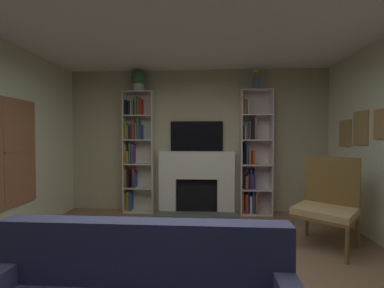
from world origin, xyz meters
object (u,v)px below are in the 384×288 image
object	(u,v)px
vase_with_flowers	(256,83)
coffee_table	(157,263)
potted_plant	(138,80)
armchair	(327,202)
bookshelf_left	(136,149)
fireplace	(197,180)
bookshelf_right	(252,158)
tv	(197,136)

from	to	relation	value
vase_with_flowers	coffee_table	distance (m)	3.61
potted_plant	coffee_table	bearing A→B (deg)	-72.04
armchair	coffee_table	bearing A→B (deg)	-147.30
bookshelf_left	potted_plant	bearing A→B (deg)	-39.48
fireplace	bookshelf_left	distance (m)	1.29
fireplace	coffee_table	world-z (taller)	fireplace
bookshelf_right	coffee_table	bearing A→B (deg)	-115.23
bookshelf_left	potted_plant	xyz separation A→B (m)	(0.06, -0.05, 1.30)
tv	bookshelf_right	distance (m)	1.11
fireplace	tv	size ratio (longest dim) A/B	1.53
tv	coffee_table	distance (m)	2.99
tv	bookshelf_left	distance (m)	1.18
potted_plant	armchair	world-z (taller)	potted_plant
potted_plant	coffee_table	xyz separation A→B (m)	(0.86, -2.65, -2.15)
bookshelf_right	potted_plant	size ratio (longest dim) A/B	5.74
tv	potted_plant	bearing A→B (deg)	-173.73
potted_plant	armchair	distance (m)	3.70
fireplace	potted_plant	size ratio (longest dim) A/B	3.82
bookshelf_left	bookshelf_right	bearing A→B (deg)	-0.40
fireplace	bookshelf_right	xyz separation A→B (m)	(1.03, -0.01, 0.43)
bookshelf_right	potted_plant	xyz separation A→B (m)	(-2.12, -0.03, 1.46)
bookshelf_right	potted_plant	bearing A→B (deg)	-179.10
potted_plant	vase_with_flowers	bearing A→B (deg)	-0.04
bookshelf_right	coffee_table	xyz separation A→B (m)	(-1.26, -2.68, -0.69)
tv	potted_plant	xyz separation A→B (m)	(-1.09, -0.12, 1.05)
fireplace	armchair	size ratio (longest dim) A/B	1.31
fireplace	armchair	world-z (taller)	armchair
tv	coffee_table	bearing A→B (deg)	-94.82
bookshelf_right	vase_with_flowers	distance (m)	1.38
tv	armchair	size ratio (longest dim) A/B	0.86
coffee_table	vase_with_flowers	bearing A→B (deg)	63.41
bookshelf_left	bookshelf_right	size ratio (longest dim) A/B	1.00
bookshelf_right	vase_with_flowers	size ratio (longest dim) A/B	5.88
fireplace	bookshelf_left	world-z (taller)	bookshelf_left
vase_with_flowers	potted_plant	bearing A→B (deg)	179.96
bookshelf_right	potted_plant	distance (m)	2.58
fireplace	tv	bearing A→B (deg)	90.00
bookshelf_left	armchair	distance (m)	3.29
tv	armchair	world-z (taller)	tv
bookshelf_left	coffee_table	xyz separation A→B (m)	(0.92, -2.70, -0.85)
vase_with_flowers	coffee_table	world-z (taller)	vase_with_flowers
potted_plant	armchair	bearing A→B (deg)	-25.64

